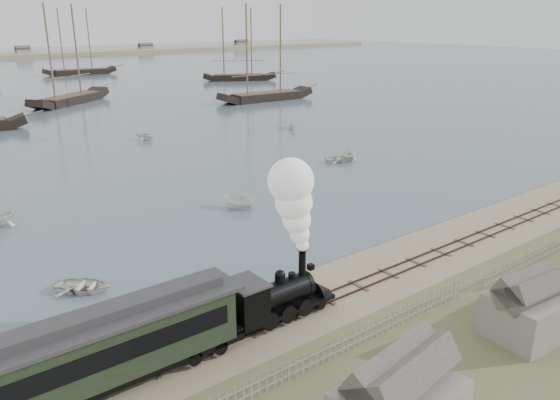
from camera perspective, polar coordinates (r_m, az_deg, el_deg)
ground at (r=39.34m, az=7.14°, el=-7.45°), size 600.00×600.00×0.00m
rail_track at (r=38.10m, az=9.28°, el=-8.39°), size 120.00×1.80×0.16m
picket_fence_west at (r=31.03m, az=7.72°, el=-15.17°), size 19.00×0.10×1.20m
picket_fence_east at (r=44.99m, az=25.57°, el=-5.79°), size 15.00×0.10×1.20m
shed_mid at (r=34.70m, az=24.07°, el=-12.85°), size 4.00×3.50×3.60m
locomotive at (r=32.05m, az=1.35°, el=-5.11°), size 7.45×2.78×9.28m
passenger_coach at (r=27.84m, az=-19.15°, el=-14.67°), size 15.50×2.99×3.76m
beached_dinghy at (r=30.29m, az=-21.13°, el=-16.30°), size 4.63×5.26×0.91m
rowboat_0 at (r=38.41m, az=-19.92°, el=-8.42°), size 4.51×4.51×0.77m
rowboat_2 at (r=51.46m, az=-4.43°, el=-0.18°), size 3.41×2.49×1.24m
rowboat_3 at (r=68.44m, az=6.30°, el=4.30°), size 4.07×4.56×0.78m
rowboat_4 at (r=69.32m, az=7.09°, el=4.78°), size 3.63×3.78×1.54m
rowboat_5 at (r=89.31m, az=1.17°, el=7.98°), size 3.99×3.28×1.48m
rowboat_7 at (r=82.82m, az=-13.94°, el=6.66°), size 4.04×3.92×1.62m
schooner_3 at (r=122.91m, az=-21.55°, el=13.99°), size 20.83×16.93×20.00m
schooner_4 at (r=119.37m, az=-1.51°, el=15.12°), size 22.44×6.06×20.00m
schooner_5 at (r=159.30m, az=-4.34°, el=15.93°), size 20.36×13.90×20.00m
schooner_8 at (r=186.43m, az=-20.48°, el=15.24°), size 22.26×7.28×20.00m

